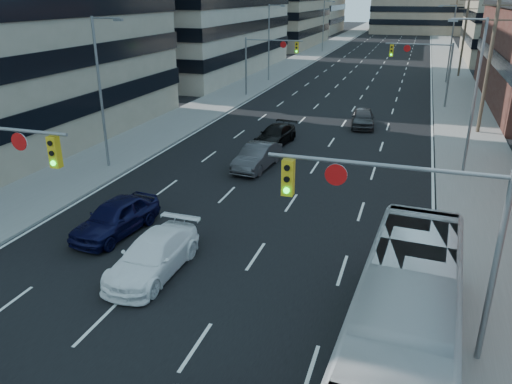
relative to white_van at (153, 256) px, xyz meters
The scene contains 21 objects.
road_surface 120.42m from the white_van, 89.24° to the left, with size 18.00×300.00×0.02m, color black.
sidewalk_left 120.82m from the white_van, 94.70° to the left, with size 5.00×300.00×0.15m, color slate.
sidewalk_right 121.12m from the white_van, 83.79° to the left, with size 5.00×300.00×0.15m, color slate.
office_left_far 93.42m from the white_van, 103.92° to the left, with size 20.00×30.00×16.00m, color gray.
signal_near_right 9.87m from the white_van, ahead, with size 6.59×0.33×6.00m.
signal_far_left 36.10m from the white_van, 99.75° to the left, with size 6.09×0.33×6.00m.
signal_far_right 36.77m from the white_van, 75.31° to the left, with size 6.09×0.33×6.00m.
utility_pole_block 30.22m from the white_van, 62.41° to the left, with size 2.20×0.28×11.00m.
utility_pole_midblock 58.29m from the white_van, 76.25° to the left, with size 2.20×0.28×11.00m.
utility_pole_distant 87.65m from the white_van, 80.93° to the left, with size 2.20×0.28×11.00m.
streetlight_left_near 14.26m from the white_van, 130.02° to the left, with size 2.03×0.22×9.00m.
streetlight_left_mid 46.44m from the white_van, 100.89° to the left, with size 2.03×0.22×9.00m.
streetlight_left_far 81.00m from the white_van, 96.20° to the left, with size 2.03×0.22×9.00m.
streetlight_right_near 19.96m from the white_van, 52.23° to the left, with size 2.03×0.22×9.00m.
streetlight_right_far 51.98m from the white_van, 76.67° to the left, with size 2.03×0.22×9.00m.
white_van is the anchor object (origin of this frame).
transit_bus 9.86m from the white_van, 16.46° to the right, with size 2.70×11.55×3.22m, color #B8B8B8.
sedan_blue 4.15m from the white_van, 142.18° to the left, with size 1.90×4.73×1.61m, color black.
sedan_grey_center 13.14m from the white_van, 90.00° to the left, with size 1.62×4.64×1.53m, color #38383A.
sedan_black_far 18.65m from the white_van, 91.23° to the left, with size 1.90×4.67×1.35m, color black.
sedan_grey_right 26.25m from the white_van, 79.04° to the left, with size 1.78×4.43×1.51m, color #2F2F31.
Camera 1 is at (7.44, -5.35, 10.16)m, focal length 35.00 mm.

